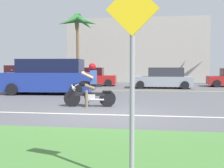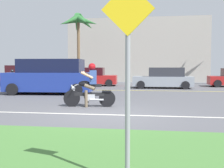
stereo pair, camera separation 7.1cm
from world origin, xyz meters
TOP-DOWN VIEW (x-y plane):
  - ground at (0.00, 3.00)m, footprint 56.00×30.00m
  - grass_median at (0.00, -4.10)m, footprint 56.00×3.80m
  - lane_line_near at (0.00, -0.07)m, footprint 50.40×0.12m
  - lane_line_far at (0.00, 8.88)m, footprint 50.40×0.12m
  - motorcyclist at (-0.82, 1.55)m, footprint 1.96×0.64m
  - suv_nearby at (-4.12, 6.07)m, footprint 5.07×2.46m
  - parked_car_0 at (-8.76, 11.97)m, footprint 4.57×2.21m
  - parked_car_1 at (-3.33, 13.14)m, footprint 4.01×2.22m
  - parked_car_2 at (2.34, 11.21)m, footprint 4.19×1.92m
  - palm_tree_1 at (-5.10, 15.62)m, footprint 3.64×3.30m
  - motorcyclist_distant at (-7.94, 8.77)m, footprint 0.53×1.62m
  - street_sign at (1.18, -5.06)m, footprint 0.62×0.06m
  - building_far at (-0.00, 21.00)m, footprint 14.46×4.00m

SIDE VIEW (x-z plane):
  - ground at x=0.00m, z-range -0.04..0.00m
  - lane_line_near at x=0.00m, z-range 0.00..0.01m
  - lane_line_far at x=0.00m, z-range 0.00..0.01m
  - grass_median at x=0.00m, z-range 0.00..0.06m
  - motorcyclist_distant at x=-7.94m, z-range -0.10..1.25m
  - motorcyclist at x=-0.82m, z-range -0.13..1.51m
  - parked_car_2 at x=2.34m, z-range -0.04..1.43m
  - parked_car_1 at x=-3.33m, z-range -0.05..1.43m
  - parked_car_0 at x=-8.76m, z-range -0.06..1.59m
  - suv_nearby at x=-4.12m, z-range -0.03..1.91m
  - street_sign at x=1.18m, z-range 0.27..2.73m
  - building_far at x=0.00m, z-range 0.00..6.56m
  - palm_tree_1 at x=-5.10m, z-range 2.20..8.72m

